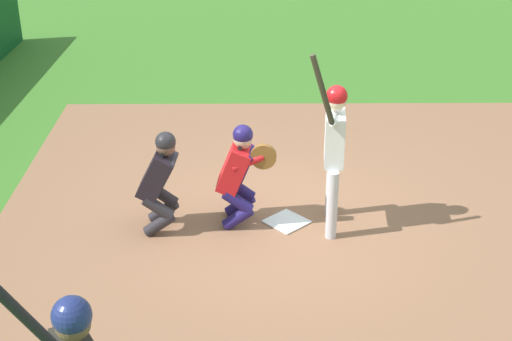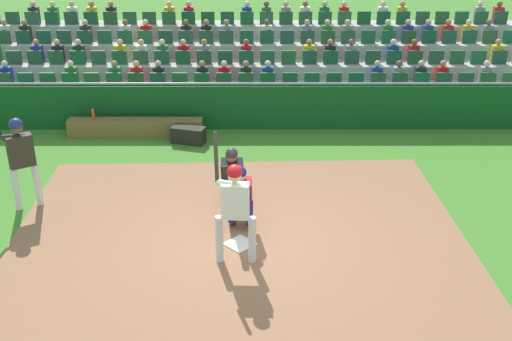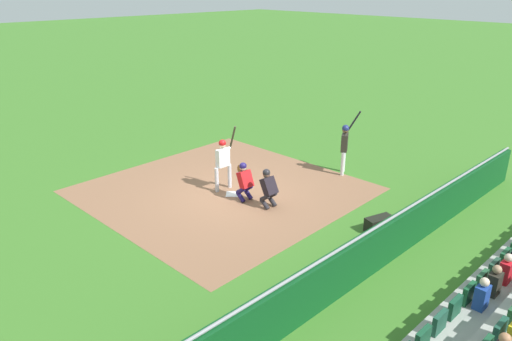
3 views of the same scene
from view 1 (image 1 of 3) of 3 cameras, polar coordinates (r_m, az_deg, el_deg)
name	(u,v)px [view 1 (image 1 of 3)]	position (r m, az deg, el deg)	size (l,w,h in m)	color
ground_plane	(287,223)	(9.11, 2.35, -4.01)	(160.00, 160.00, 0.00)	#3D7627
infield_dirt_patch	(328,223)	(9.13, 5.50, -4.01)	(8.14, 8.11, 0.01)	#906347
home_plate_marker	(287,222)	(9.10, 2.35, -3.92)	(0.44, 0.44, 0.02)	white
batter_at_plate	(334,142)	(8.57, 5.98, 2.21)	(0.69, 0.46, 2.24)	silver
catcher_crouching	(240,169)	(8.77, -1.27, 0.09)	(0.47, 0.72, 1.30)	navy
home_plate_umpire	(160,177)	(8.72, -7.32, -0.48)	(0.47, 0.49, 1.27)	#272429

